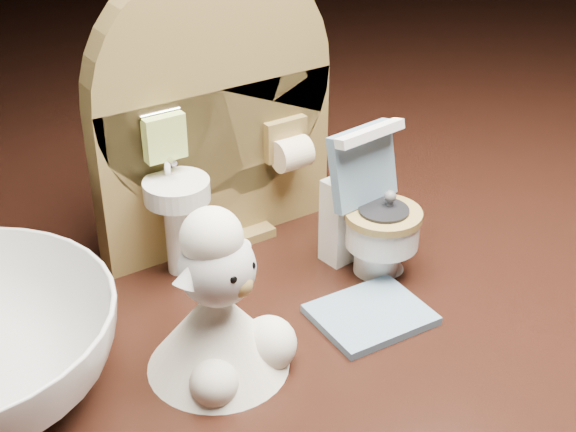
% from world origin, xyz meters
% --- Properties ---
extents(backdrop_panel, '(0.13, 0.05, 0.15)m').
position_xyz_m(backdrop_panel, '(-0.00, 0.06, 0.07)').
color(backdrop_panel, olive).
rests_on(backdrop_panel, ground).
extents(toy_toilet, '(0.04, 0.05, 0.08)m').
position_xyz_m(toy_toilet, '(0.05, -0.00, 0.03)').
color(toy_toilet, white).
rests_on(toy_toilet, ground).
extents(bath_mat, '(0.05, 0.04, 0.00)m').
position_xyz_m(bath_mat, '(0.02, -0.04, 0.00)').
color(bath_mat, '#6687A2').
rests_on(bath_mat, ground).
extents(toilet_brush, '(0.02, 0.02, 0.04)m').
position_xyz_m(toilet_brush, '(0.05, -0.01, 0.01)').
color(toilet_brush, white).
rests_on(toilet_brush, ground).
extents(plush_lamb, '(0.06, 0.06, 0.08)m').
position_xyz_m(plush_lamb, '(-0.05, -0.03, 0.03)').
color(plush_lamb, white).
rests_on(plush_lamb, ground).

